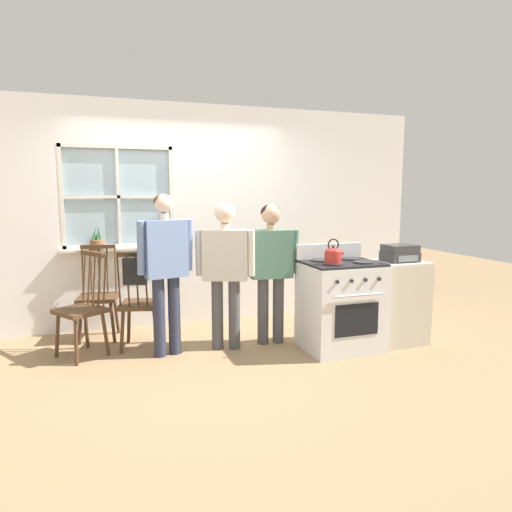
{
  "coord_description": "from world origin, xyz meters",
  "views": [
    {
      "loc": [
        -0.93,
        -4.23,
        1.65
      ],
      "look_at": [
        0.54,
        0.08,
        1.0
      ],
      "focal_mm": 32.0,
      "sensor_mm": 36.0,
      "label": 1
    }
  ],
  "objects_px": {
    "handbag": "(135,270)",
    "side_counter": "(396,302)",
    "chair_near_wall": "(98,297)",
    "person_adult_right": "(271,259)",
    "stereo": "(400,253)",
    "person_elderly_left": "(165,260)",
    "stove": "(341,304)",
    "person_teen_center": "(225,260)",
    "potted_plant": "(97,242)",
    "kettle": "(333,255)",
    "chair_center_cluster": "(82,310)",
    "chair_by_window": "(141,305)"
  },
  "relations": [
    {
      "from": "chair_near_wall",
      "to": "side_counter",
      "type": "distance_m",
      "value": 3.31
    },
    {
      "from": "kettle",
      "to": "side_counter",
      "type": "xyz_separation_m",
      "value": [
        0.86,
        0.13,
        -0.57
      ]
    },
    {
      "from": "person_teen_center",
      "to": "stove",
      "type": "distance_m",
      "value": 1.29
    },
    {
      "from": "potted_plant",
      "to": "stereo",
      "type": "distance_m",
      "value": 3.4
    },
    {
      "from": "chair_near_wall",
      "to": "chair_center_cluster",
      "type": "relative_size",
      "value": 1.0
    },
    {
      "from": "person_elderly_left",
      "to": "side_counter",
      "type": "relative_size",
      "value": 1.8
    },
    {
      "from": "chair_center_cluster",
      "to": "potted_plant",
      "type": "bearing_deg",
      "value": 134.75
    },
    {
      "from": "person_elderly_left",
      "to": "chair_near_wall",
      "type": "bearing_deg",
      "value": 117.39
    },
    {
      "from": "chair_by_window",
      "to": "stereo",
      "type": "height_order",
      "value": "stereo"
    },
    {
      "from": "chair_near_wall",
      "to": "potted_plant",
      "type": "height_order",
      "value": "potted_plant"
    },
    {
      "from": "potted_plant",
      "to": "kettle",
      "type": "bearing_deg",
      "value": -35.01
    },
    {
      "from": "person_teen_center",
      "to": "side_counter",
      "type": "bearing_deg",
      "value": 7.76
    },
    {
      "from": "handbag",
      "to": "side_counter",
      "type": "height_order",
      "value": "handbag"
    },
    {
      "from": "chair_center_cluster",
      "to": "side_counter",
      "type": "bearing_deg",
      "value": 45.49
    },
    {
      "from": "person_adult_right",
      "to": "potted_plant",
      "type": "height_order",
      "value": "person_adult_right"
    },
    {
      "from": "chair_near_wall",
      "to": "side_counter",
      "type": "relative_size",
      "value": 1.16
    },
    {
      "from": "chair_by_window",
      "to": "chair_near_wall",
      "type": "distance_m",
      "value": 0.66
    },
    {
      "from": "chair_near_wall",
      "to": "side_counter",
      "type": "bearing_deg",
      "value": -11.83
    },
    {
      "from": "kettle",
      "to": "handbag",
      "type": "relative_size",
      "value": 0.8
    },
    {
      "from": "person_elderly_left",
      "to": "stove",
      "type": "height_order",
      "value": "person_elderly_left"
    },
    {
      "from": "person_adult_right",
      "to": "stereo",
      "type": "relative_size",
      "value": 4.45
    },
    {
      "from": "person_adult_right",
      "to": "chair_by_window",
      "type": "bearing_deg",
      "value": 173.78
    },
    {
      "from": "kettle",
      "to": "stereo",
      "type": "xyz_separation_m",
      "value": [
        0.86,
        0.11,
        -0.04
      ]
    },
    {
      "from": "person_elderly_left",
      "to": "kettle",
      "type": "xyz_separation_m",
      "value": [
        1.58,
        -0.52,
        0.05
      ]
    },
    {
      "from": "chair_center_cluster",
      "to": "stove",
      "type": "height_order",
      "value": "stove"
    },
    {
      "from": "kettle",
      "to": "potted_plant",
      "type": "bearing_deg",
      "value": 144.99
    },
    {
      "from": "chair_near_wall",
      "to": "potted_plant",
      "type": "bearing_deg",
      "value": 95.24
    },
    {
      "from": "potted_plant",
      "to": "chair_by_window",
      "type": "bearing_deg",
      "value": -61.62
    },
    {
      "from": "person_adult_right",
      "to": "potted_plant",
      "type": "bearing_deg",
      "value": 154.99
    },
    {
      "from": "person_adult_right",
      "to": "side_counter",
      "type": "bearing_deg",
      "value": -11.43
    },
    {
      "from": "person_adult_right",
      "to": "kettle",
      "type": "height_order",
      "value": "person_adult_right"
    },
    {
      "from": "person_teen_center",
      "to": "handbag",
      "type": "xyz_separation_m",
      "value": [
        -0.9,
        0.06,
        -0.07
      ]
    },
    {
      "from": "potted_plant",
      "to": "side_counter",
      "type": "height_order",
      "value": "potted_plant"
    },
    {
      "from": "chair_near_wall",
      "to": "stereo",
      "type": "xyz_separation_m",
      "value": [
        3.09,
        -1.2,
        0.51
      ]
    },
    {
      "from": "stereo",
      "to": "side_counter",
      "type": "bearing_deg",
      "value": 90.0
    },
    {
      "from": "person_teen_center",
      "to": "side_counter",
      "type": "height_order",
      "value": "person_teen_center"
    },
    {
      "from": "kettle",
      "to": "side_counter",
      "type": "bearing_deg",
      "value": 8.41
    },
    {
      "from": "person_teen_center",
      "to": "kettle",
      "type": "height_order",
      "value": "person_teen_center"
    },
    {
      "from": "chair_near_wall",
      "to": "potted_plant",
      "type": "relative_size",
      "value": 3.87
    },
    {
      "from": "chair_by_window",
      "to": "stove",
      "type": "bearing_deg",
      "value": 176.59
    },
    {
      "from": "person_teen_center",
      "to": "kettle",
      "type": "distance_m",
      "value": 1.1
    },
    {
      "from": "chair_center_cluster",
      "to": "stereo",
      "type": "xyz_separation_m",
      "value": [
        3.24,
        -0.66,
        0.51
      ]
    },
    {
      "from": "chair_center_cluster",
      "to": "person_adult_right",
      "type": "distance_m",
      "value": 1.99
    },
    {
      "from": "stereo",
      "to": "stove",
      "type": "bearing_deg",
      "value": 177.94
    },
    {
      "from": "person_adult_right",
      "to": "person_elderly_left",
      "type": "bearing_deg",
      "value": -174.46
    },
    {
      "from": "person_teen_center",
      "to": "stove",
      "type": "bearing_deg",
      "value": 1.17
    },
    {
      "from": "chair_center_cluster",
      "to": "person_adult_right",
      "type": "bearing_deg",
      "value": 49.45
    },
    {
      "from": "handbag",
      "to": "side_counter",
      "type": "relative_size",
      "value": 0.34
    },
    {
      "from": "potted_plant",
      "to": "stereo",
      "type": "bearing_deg",
      "value": -25.15
    },
    {
      "from": "chair_near_wall",
      "to": "stove",
      "type": "xyz_separation_m",
      "value": [
        2.4,
        -1.18,
        0.0
      ]
    }
  ]
}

